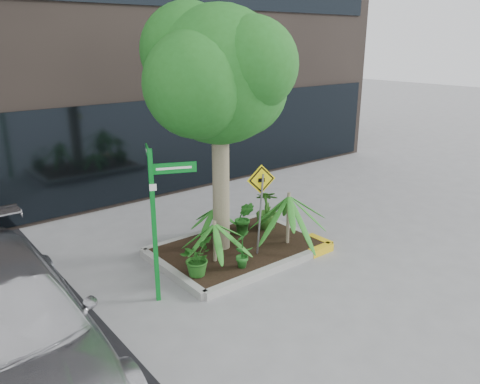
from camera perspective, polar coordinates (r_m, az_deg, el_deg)
ground at (r=9.42m, az=-0.05°, el=-8.32°), size 80.00×80.00×0.00m
planter at (r=9.70m, az=0.01°, el=-6.85°), size 3.35×2.36×0.15m
tree at (r=8.81m, az=-2.59°, el=13.97°), size 3.25×2.88×4.88m
palm_front at (r=9.52m, az=5.98°, el=-0.47°), size 1.24×1.24×1.37m
palm_left at (r=8.77m, az=-3.15°, el=-3.88°), size 0.92×0.92×1.02m
palm_back at (r=10.07m, az=-3.14°, el=-2.07°), size 0.70×0.70×0.77m
shrub_a at (r=8.46m, az=-5.36°, el=-7.96°), size 0.85×0.85×0.67m
shrub_b at (r=10.43m, az=3.32°, el=-2.14°), size 0.69×0.69×0.88m
shrub_c at (r=8.68m, az=0.27°, el=-6.88°), size 0.53×0.53×0.75m
shrub_d at (r=10.10m, az=0.52°, el=-3.18°), size 0.59×0.59×0.76m
street_sign_post at (r=7.60m, az=-10.20°, el=-2.04°), size 0.71×0.96×2.61m
cattle_sign at (r=8.79m, az=2.54°, el=-0.42°), size 0.55×0.27×1.85m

